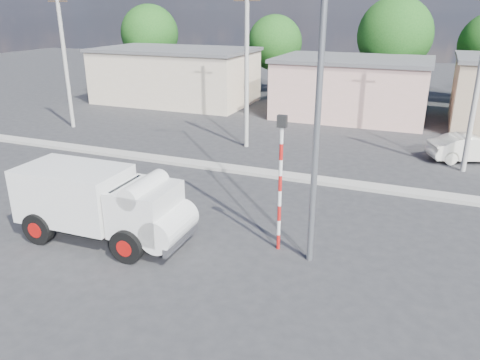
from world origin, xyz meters
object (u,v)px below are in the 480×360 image
at_px(bicycle, 119,227).
at_px(car_cream, 471,148).
at_px(truck, 103,203).
at_px(cyclist, 118,221).
at_px(traffic_pole, 280,173).
at_px(streetlight, 313,98).

distance_m(bicycle, car_cream, 17.74).
height_order(truck, cyclist, truck).
distance_m(truck, traffic_pole, 5.84).
xyz_separation_m(car_cream, traffic_pole, (-6.16, -12.29, 1.93)).
bearing_deg(bicycle, streetlight, -63.76).
xyz_separation_m(bicycle, streetlight, (5.92, 1.22, 4.43)).
height_order(traffic_pole, streetlight, streetlight).
height_order(bicycle, traffic_pole, traffic_pole).
bearing_deg(streetlight, traffic_pole, 162.27).
relative_size(cyclist, traffic_pole, 0.35).
bearing_deg(car_cream, bicycle, 119.10).
bearing_deg(truck, car_cream, 48.74).
distance_m(truck, streetlight, 7.49).
distance_m(truck, cyclist, 0.76).
distance_m(traffic_pole, streetlight, 2.56).
bearing_deg(traffic_pole, bicycle, -163.09).
xyz_separation_m(cyclist, traffic_pole, (4.98, 1.52, 1.83)).
distance_m(bicycle, streetlight, 7.50).
relative_size(bicycle, streetlight, 0.22).
bearing_deg(streetlight, truck, -169.22).
relative_size(truck, car_cream, 1.44).
height_order(cyclist, streetlight, streetlight).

